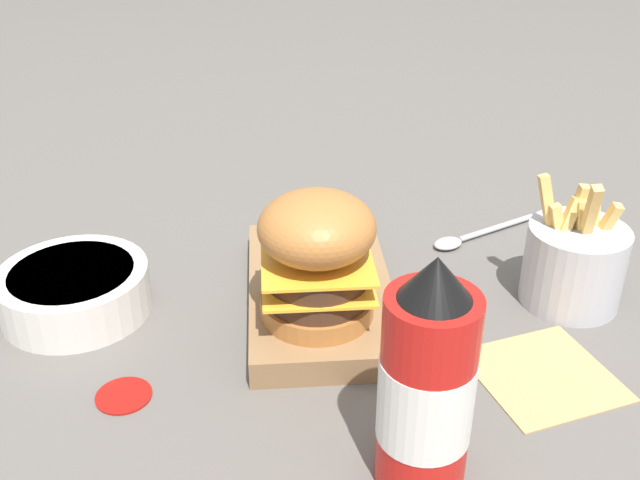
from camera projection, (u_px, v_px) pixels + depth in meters
The scene contains 9 objects.
ground_plane at pixel (369, 281), 0.83m from camera, with size 6.00×6.00×0.00m, color #5B5651.
serving_board at pixel (320, 293), 0.78m from camera, with size 0.26×0.15×0.03m.
burger at pixel (317, 256), 0.69m from camera, with size 0.11×0.11×0.13m.
ketchup_bottle at pixel (432, 387), 0.54m from camera, with size 0.07×0.07×0.20m.
fries_basket at pixel (574, 263), 0.77m from camera, with size 0.10×0.10×0.15m.
side_bowl at pixel (74, 290), 0.77m from camera, with size 0.15×0.15×0.05m.
spoon at pixel (466, 237), 0.91m from camera, with size 0.08×0.15×0.01m.
ketchup_puddle at pixel (124, 395), 0.66m from camera, with size 0.05×0.05×0.00m.
parchment_square at pixel (544, 375), 0.69m from camera, with size 0.15×0.15×0.00m.
Camera 1 is at (-0.70, 0.11, 0.45)m, focal length 42.00 mm.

